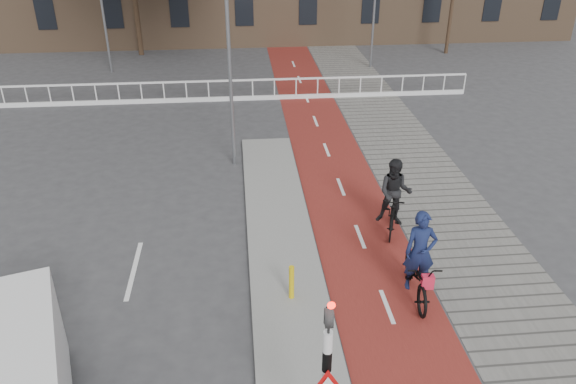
{
  "coord_description": "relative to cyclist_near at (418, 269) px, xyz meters",
  "views": [
    {
      "loc": [
        -1.71,
        -7.88,
        8.35
      ],
      "look_at": [
        -0.5,
        5.0,
        1.5
      ],
      "focal_mm": 35.0,
      "sensor_mm": 36.0,
      "label": 1
    }
  ],
  "objects": [
    {
      "name": "ground",
      "position": [
        -2.25,
        -2.35,
        -0.75
      ],
      "size": [
        120.0,
        120.0,
        0.0
      ],
      "primitive_type": "plane",
      "color": "#38383A",
      "rests_on": "ground"
    },
    {
      "name": "bike_lane",
      "position": [
        -0.75,
        7.65,
        -0.75
      ],
      "size": [
        2.5,
        60.0,
        0.01
      ],
      "primitive_type": "cube",
      "color": "maroon",
      "rests_on": "ground"
    },
    {
      "name": "sidewalk",
      "position": [
        2.05,
        7.65,
        -0.75
      ],
      "size": [
        3.0,
        60.0,
        0.01
      ],
      "primitive_type": "cube",
      "color": "slate",
      "rests_on": "ground"
    },
    {
      "name": "curb_island",
      "position": [
        -2.95,
        1.65,
        -0.69
      ],
      "size": [
        1.8,
        16.0,
        0.12
      ],
      "primitive_type": "cube",
      "color": "gray",
      "rests_on": "ground"
    },
    {
      "name": "bollard",
      "position": [
        -2.92,
        0.05,
        -0.2
      ],
      "size": [
        0.12,
        0.12,
        0.86
      ],
      "primitive_type": "cylinder",
      "color": "#DAB90C",
      "rests_on": "curb_island"
    },
    {
      "name": "cyclist_near",
      "position": [
        0.0,
        0.0,
        0.0
      ],
      "size": [
        0.94,
        2.22,
        2.22
      ],
      "rotation": [
        0.0,
        0.0,
        -0.09
      ],
      "color": "black",
      "rests_on": "bike_lane"
    },
    {
      "name": "cyclist_far",
      "position": [
        0.2,
        2.92,
        0.14
      ],
      "size": [
        1.18,
        2.1,
        2.14
      ],
      "rotation": [
        0.0,
        0.0,
        -0.32
      ],
      "color": "black",
      "rests_on": "bike_lane"
    },
    {
      "name": "railing",
      "position": [
        -7.25,
        14.65,
        -0.45
      ],
      "size": [
        28.0,
        0.1,
        0.99
      ],
      "color": "silver",
      "rests_on": "ground"
    },
    {
      "name": "streetlight_near",
      "position": [
        -4.16,
        7.73,
        3.59
      ],
      "size": [
        0.12,
        0.12,
        8.69
      ],
      "primitive_type": "cylinder",
      "color": "slate",
      "rests_on": "ground"
    },
    {
      "name": "streetlight_right",
      "position": [
        3.39,
        19.65,
        2.8
      ],
      "size": [
        0.12,
        0.12,
        7.11
      ],
      "primitive_type": "cylinder",
      "color": "slate",
      "rests_on": "ground"
    }
  ]
}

